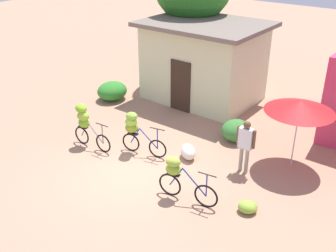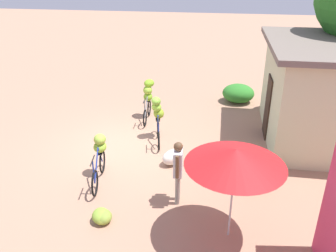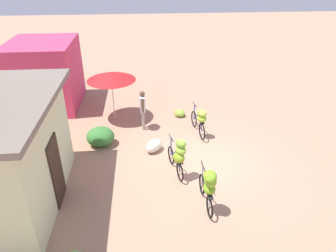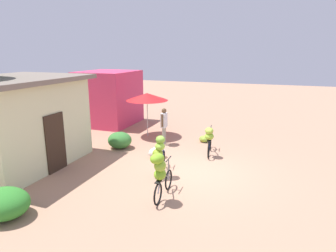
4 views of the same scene
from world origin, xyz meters
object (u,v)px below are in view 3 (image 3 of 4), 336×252
banana_pile_on_ground (179,113)px  bicycle_near_pile (179,155)px  produce_sack (154,146)px  shop_pink (45,75)px  person_vendor (143,106)px  bicycle_center_loaded (200,119)px  bicycle_leftmost (209,185)px  market_umbrella (111,76)px

banana_pile_on_ground → bicycle_near_pile: bearing=173.0°
banana_pile_on_ground → produce_sack: size_ratio=0.87×
shop_pink → person_vendor: size_ratio=1.96×
produce_sack → person_vendor: person_vendor is taller
shop_pink → bicycle_center_loaded: (-3.43, -6.52, -0.77)m
bicycle_leftmost → bicycle_center_loaded: size_ratio=0.92×
bicycle_center_loaded → produce_sack: (-0.97, 1.83, -0.50)m
shop_pink → bicycle_near_pile: bearing=-137.6°
bicycle_leftmost → produce_sack: size_ratio=2.24×
produce_sack → bicycle_leftmost: bearing=-156.4°
market_umbrella → produce_sack: market_umbrella is taller
shop_pink → bicycle_near_pile: size_ratio=2.07×
shop_pink → banana_pile_on_ground: bearing=-106.0°
banana_pile_on_ground → produce_sack: (-2.70, 1.24, 0.08)m
bicycle_leftmost → produce_sack: 3.44m
bicycle_near_pile → market_umbrella: bearing=28.5°
bicycle_near_pile → bicycle_center_loaded: 2.73m
market_umbrella → bicycle_center_loaded: market_umbrella is taller
shop_pink → banana_pile_on_ground: (-1.70, -5.92, -1.35)m
banana_pile_on_ground → person_vendor: person_vendor is taller
shop_pink → bicycle_near_pile: 8.04m
market_umbrella → bicycle_leftmost: bearing=-153.1°
bicycle_leftmost → bicycle_near_pile: 1.69m
shop_pink → person_vendor: bearing=-121.7°
bicycle_near_pile → bicycle_leftmost: bearing=-157.9°
bicycle_leftmost → bicycle_center_loaded: bicycle_leftmost is taller
banana_pile_on_ground → person_vendor: (-0.98, 1.59, 0.86)m
bicycle_near_pile → produce_sack: bicycle_near_pile is taller
market_umbrella → produce_sack: (-2.70, -1.58, -1.72)m
shop_pink → bicycle_leftmost: size_ratio=2.04×
person_vendor → bicycle_near_pile: bearing=-161.8°
market_umbrella → bicycle_near_pile: (-4.23, -2.30, -1.11)m
person_vendor → produce_sack: bearing=-168.4°
shop_pink → banana_pile_on_ground: size_ratio=5.27×
shop_pink → banana_pile_on_ground: shop_pink is taller
bicycle_center_loaded → produce_sack: bicycle_center_loaded is taller
person_vendor → banana_pile_on_ground: bearing=-58.3°
bicycle_leftmost → produce_sack: bicycle_leftmost is taller
shop_pink → bicycle_center_loaded: bearing=-117.7°
bicycle_leftmost → bicycle_center_loaded: (4.06, -0.48, -0.16)m
bicycle_center_loaded → banana_pile_on_ground: 1.92m
bicycle_leftmost → bicycle_near_pile: size_ratio=1.01×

